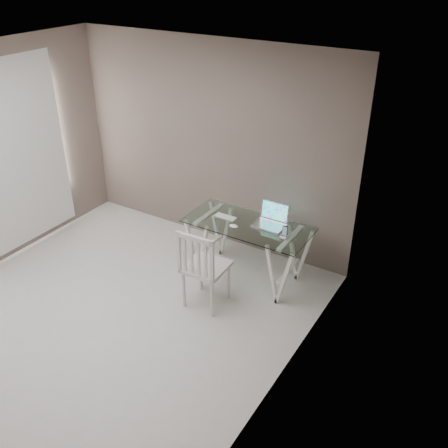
% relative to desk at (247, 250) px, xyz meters
% --- Properties ---
extents(room, '(4.50, 4.52, 2.71)m').
position_rel_desk_xyz_m(room, '(-0.99, -1.58, 1.33)').
color(room, beige).
rests_on(room, ground).
extents(desk, '(1.50, 0.70, 0.75)m').
position_rel_desk_xyz_m(desk, '(0.00, 0.00, 0.00)').
color(desk, silver).
rests_on(desk, ground).
extents(chair, '(0.48, 0.48, 1.00)m').
position_rel_desk_xyz_m(chair, '(-0.15, -0.77, 0.17)').
color(chair, silver).
rests_on(chair, ground).
extents(laptop, '(0.36, 0.29, 0.25)m').
position_rel_desk_xyz_m(laptop, '(0.23, 0.15, 0.42)').
color(laptop, silver).
rests_on(laptop, desk).
extents(keyboard, '(0.29, 0.12, 0.01)m').
position_rel_desk_xyz_m(keyboard, '(-0.32, 0.01, 0.37)').
color(keyboard, silver).
rests_on(keyboard, desk).
extents(mouse, '(0.11, 0.07, 0.04)m').
position_rel_desk_xyz_m(mouse, '(-0.11, -0.15, 0.38)').
color(mouse, white).
rests_on(mouse, desk).
extents(phone_dock, '(0.07, 0.07, 0.14)m').
position_rel_desk_xyz_m(phone_dock, '(0.49, -0.05, 0.40)').
color(phone_dock, white).
rests_on(phone_dock, desk).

